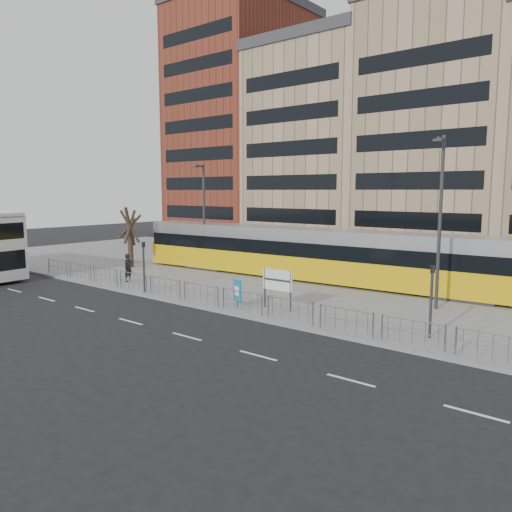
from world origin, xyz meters
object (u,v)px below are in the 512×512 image
Objects in this scene: station_sign at (278,282)px; traffic_light_east at (431,292)px; tram at (320,255)px; lamp_post_east at (440,217)px; lamp_post_west at (204,213)px; bare_tree at (129,206)px; pedestrian at (128,268)px; traffic_light_west at (144,260)px; ad_panel at (237,291)px.

traffic_light_east reaches higher than station_sign.
tram is 10.13m from lamp_post_east.
bare_tree is (-5.85, -2.55, 0.50)m from lamp_post_west.
pedestrian is at bearing 178.66° from station_sign.
traffic_light_east is 0.35× the size of lamp_post_east.
traffic_light_west is 17.13m from traffic_light_east.
bare_tree is (-24.38, -1.18, 0.13)m from lamp_post_east.
lamp_post_west is 18.59m from lamp_post_east.
pedestrian is 0.23× the size of lamp_post_west.
station_sign is at bearing -140.17° from lamp_post_east.
lamp_post_east is at bearing 28.80° from traffic_light_west.
station_sign is 18.78m from bare_tree.
pedestrian is at bearing -174.79° from traffic_light_east.
bare_tree is at bearing 152.03° from traffic_light_west.
ad_panel is at bearing -17.80° from bare_tree.
traffic_light_west is at bearing -32.58° from bare_tree.
traffic_light_west is 0.43× the size of bare_tree.
pedestrian is 20.24m from lamp_post_east.
lamp_post_east is at bearing 2.78° from bare_tree.
ad_panel is 7.17m from traffic_light_west.
traffic_light_east is at bearing -18.49° from lamp_post_west.
tram is 11.87m from traffic_light_west.
ad_panel is 17.34m from bare_tree.
tram is 9.82× the size of traffic_light_west.
tram is at bearing 160.96° from lamp_post_east.
bare_tree is at bearing -156.42° from lamp_post_west.
ad_panel is 0.77× the size of pedestrian.
lamp_post_west is at bearing 115.29° from traffic_light_west.
traffic_light_west is 17.14m from lamp_post_east.
lamp_post_east reaches higher than station_sign.
station_sign is at bearing 47.40° from ad_panel.
traffic_light_west is (3.72, -1.59, 1.02)m from pedestrian.
tram is 20.59× the size of ad_panel.
lamp_post_west is at bearing 163.25° from ad_panel.
lamp_post_east reaches higher than traffic_light_east.
station_sign is at bearing -13.03° from bare_tree.
pedestrian is at bearing -38.27° from bare_tree.
tram is 15.93× the size of pedestrian.
pedestrian is 7.60m from lamp_post_west.
tram is at bearing 10.72° from lamp_post_west.
lamp_post_east is 24.41m from bare_tree.
ad_panel is 0.48× the size of traffic_light_east.
lamp_post_west is (-12.13, 6.71, 3.03)m from station_sign.
traffic_light_west is 9.21m from lamp_post_west.
bare_tree reaches higher than ad_panel.
station_sign is at bearing -98.43° from pedestrian.
bare_tree reaches higher than pedestrian.
traffic_light_east is (10.78, -8.53, 0.18)m from tram.
ad_panel is 0.20× the size of bare_tree.
station_sign is (2.72, -8.49, -0.33)m from tram.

